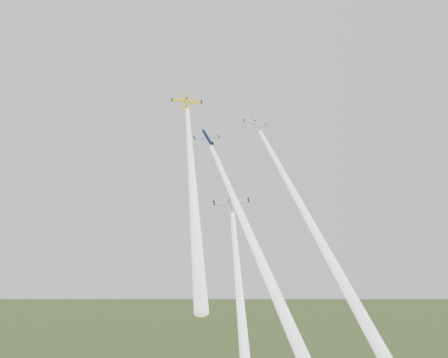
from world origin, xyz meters
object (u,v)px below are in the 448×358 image
(plane_silver_right, at_px, (256,123))
(plane_silver_low, at_px, (232,203))
(plane_navy, at_px, (208,138))
(plane_yellow, at_px, (187,102))

(plane_silver_right, xyz_separation_m, plane_silver_low, (-8.49, -13.60, -22.21))
(plane_navy, height_order, plane_silver_low, plane_navy)
(plane_silver_low, bearing_deg, plane_navy, 115.09)
(plane_silver_right, bearing_deg, plane_navy, 168.23)
(plane_yellow, xyz_separation_m, plane_silver_right, (18.17, 0.70, -5.01))
(plane_navy, distance_m, plane_silver_right, 14.10)
(plane_yellow, distance_m, plane_silver_low, 31.64)
(plane_silver_right, relative_size, plane_silver_low, 0.86)
(plane_yellow, distance_m, plane_navy, 11.33)
(plane_navy, xyz_separation_m, plane_silver_low, (4.47, -10.86, -17.36))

